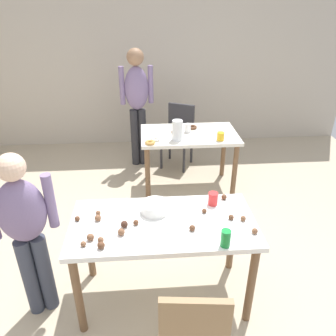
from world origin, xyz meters
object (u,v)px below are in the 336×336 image
dining_table_near (163,233)px  mixing_bowl (155,207)px  person_girl_near (25,227)px  soda_can (226,238)px  chair_far_table (179,132)px  dining_table_far (189,142)px  chair_near_table (193,331)px  pitcher_far (177,130)px  person_adult_far (137,98)px

dining_table_near → mixing_bowl: 0.20m
person_girl_near → soda_can: bearing=-10.1°
chair_far_table → dining_table_far: bearing=-86.0°
dining_table_near → chair_far_table: (0.37, 2.41, -0.15)m
chair_near_table → pitcher_far: size_ratio=3.74×
chair_far_table → person_adult_far: bearing=176.1°
chair_far_table → mixing_bowl: chair_far_table is taller
person_girl_near → mixing_bowl: person_girl_near is taller
dining_table_near → chair_far_table: 2.45m
person_girl_near → pitcher_far: 1.99m
soda_can → person_adult_far: bearing=102.1°
dining_table_near → dining_table_far: size_ratio=1.18×
person_girl_near → mixing_bowl: size_ratio=6.51×
dining_table_far → person_adult_far: bearing=129.9°
pitcher_far → dining_table_far: bearing=49.3°
mixing_bowl → person_adult_far: bearing=93.5°
dining_table_near → person_adult_far: bearing=94.6°
chair_far_table → person_adult_far: 0.75m
person_adult_far → soda_can: (0.59, -2.74, -0.18)m
mixing_bowl → pitcher_far: size_ratio=0.90×
person_adult_far → soda_can: 2.81m
chair_near_table → chair_far_table: size_ratio=1.00×
dining_table_far → chair_far_table: size_ratio=1.32×
person_adult_far → mixing_bowl: bearing=-86.5°
dining_table_far → person_girl_near: bearing=-128.0°
soda_can → dining_table_far: bearing=89.2°
dining_table_far → chair_far_table: bearing=94.0°
chair_near_table → mixing_bowl: 0.91m
dining_table_near → chair_near_table: bearing=-80.2°
mixing_bowl → dining_table_far: bearing=73.3°
mixing_bowl → dining_table_near: bearing=-67.5°
dining_table_far → pitcher_far: 0.34m
dining_table_near → mixing_bowl: mixing_bowl is taller
mixing_bowl → soda_can: 0.61m
soda_can → chair_far_table: bearing=90.4°
chair_far_table → pitcher_far: size_ratio=3.74×
chair_near_table → pitcher_far: 2.27m
dining_table_far → soda_can: size_ratio=9.41×
person_girl_near → mixing_bowl: (0.90, 0.18, -0.01)m
chair_far_table → person_girl_near: bearing=-118.4°
soda_can → pitcher_far: size_ratio=0.52×
mixing_bowl → person_girl_near: bearing=-168.7°
chair_far_table → soda_can: bearing=-89.6°
chair_far_table → mixing_bowl: (-0.43, -2.28, 0.29)m
person_adult_far → soda_can: person_adult_far is taller
dining_table_near → person_girl_near: size_ratio=1.00×
dining_table_far → chair_far_table: (-0.05, 0.70, -0.14)m
dining_table_near → dining_table_far: bearing=76.2°
chair_near_table → person_adult_far: person_adult_far is taller
chair_near_table → chair_far_table: same height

